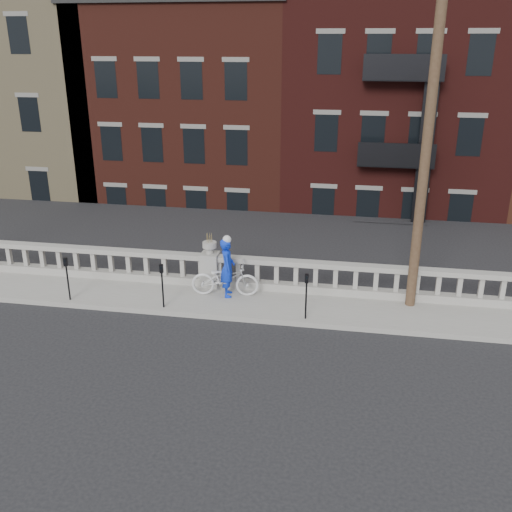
# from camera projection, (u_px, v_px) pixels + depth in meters

# --- Properties ---
(ground) EXTENTS (120.00, 120.00, 0.00)m
(ground) POSITION_uv_depth(u_px,v_px,m) (173.00, 351.00, 14.74)
(ground) COLOR black
(ground) RESTS_ON ground
(sidewalk) EXTENTS (32.00, 2.20, 0.15)m
(sidewalk) POSITION_uv_depth(u_px,v_px,m) (203.00, 300.00, 17.47)
(sidewalk) COLOR gray
(sidewalk) RESTS_ON ground
(balustrade) EXTENTS (28.00, 0.34, 1.03)m
(balustrade) POSITION_uv_depth(u_px,v_px,m) (210.00, 271.00, 18.14)
(balustrade) COLOR gray
(balustrade) RESTS_ON sidewalk
(planter_pedestal) EXTENTS (0.55, 0.55, 1.76)m
(planter_pedestal) POSITION_uv_depth(u_px,v_px,m) (210.00, 265.00, 18.07)
(planter_pedestal) COLOR gray
(planter_pedestal) RESTS_ON sidewalk
(lower_level) EXTENTS (80.00, 44.00, 20.80)m
(lower_level) POSITION_uv_depth(u_px,v_px,m) (295.00, 125.00, 34.90)
(lower_level) COLOR #605E59
(lower_level) RESTS_ON ground
(utility_pole) EXTENTS (1.60, 0.28, 10.00)m
(utility_pole) POSITION_uv_depth(u_px,v_px,m) (428.00, 132.00, 15.17)
(utility_pole) COLOR #422D1E
(utility_pole) RESTS_ON sidewalk
(parking_meter_a) EXTENTS (0.10, 0.09, 1.36)m
(parking_meter_a) POSITION_uv_depth(u_px,v_px,m) (67.00, 274.00, 17.00)
(parking_meter_a) COLOR black
(parking_meter_a) RESTS_ON sidewalk
(parking_meter_b) EXTENTS (0.10, 0.09, 1.36)m
(parking_meter_b) POSITION_uv_depth(u_px,v_px,m) (162.00, 281.00, 16.52)
(parking_meter_b) COLOR black
(parking_meter_b) RESTS_ON sidewalk
(parking_meter_c) EXTENTS (0.10, 0.09, 1.36)m
(parking_meter_c) POSITION_uv_depth(u_px,v_px,m) (306.00, 291.00, 15.84)
(parking_meter_c) COLOR black
(parking_meter_c) RESTS_ON sidewalk
(bicycle) EXTENTS (2.14, 0.95, 1.09)m
(bicycle) POSITION_uv_depth(u_px,v_px,m) (225.00, 279.00, 17.43)
(bicycle) COLOR silver
(bicycle) RESTS_ON sidewalk
(cyclist) EXTENTS (0.58, 0.75, 1.84)m
(cyclist) POSITION_uv_depth(u_px,v_px,m) (227.00, 268.00, 17.27)
(cyclist) COLOR #0E2FD4
(cyclist) RESTS_ON sidewalk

